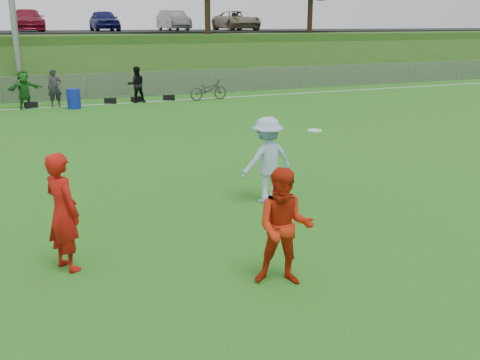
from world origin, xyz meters
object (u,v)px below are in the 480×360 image
player_red_left (63,212)px  player_blue (267,160)px  bicycle (208,90)px  frisbee (315,130)px  player_red_center (285,227)px  recycling_bin (74,99)px

player_red_left → player_blue: size_ratio=1.01×
player_blue → bicycle: 15.79m
bicycle → frisbee: bearing=164.3°
bicycle → player_red_left: bearing=149.6°
player_red_left → frisbee: 5.42m
player_red_center → recycling_bin: player_red_center is taller
player_red_left → recycling_bin: player_red_left is taller
player_red_center → recycling_bin: 18.44m
player_blue → bicycle: bearing=-112.2°
frisbee → bicycle: bearing=78.4°
player_red_left → frisbee: player_red_left is taller
bicycle → player_blue: bearing=160.7°
player_red_left → player_blue: (4.25, 1.71, -0.01)m
player_red_center → recycling_bin: (-0.93, 18.41, -0.43)m
recycling_bin → bicycle: bicycle is taller
player_red_center → frisbee: size_ratio=5.85×
recycling_bin → player_blue: bearing=-81.2°
frisbee → bicycle: size_ratio=0.15×
player_blue → frisbee: bearing=156.4°
player_red_center → bicycle: player_red_center is taller
player_red_left → recycling_bin: (1.94, 16.68, -0.49)m
player_red_left → bicycle: size_ratio=0.96×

